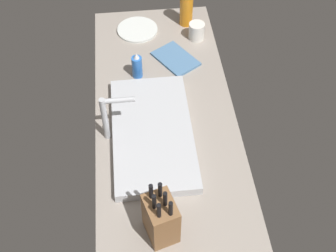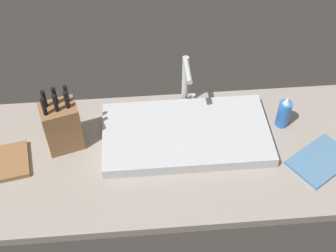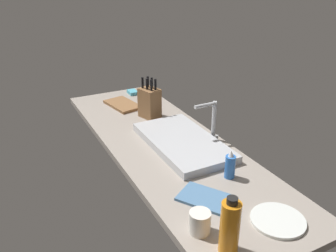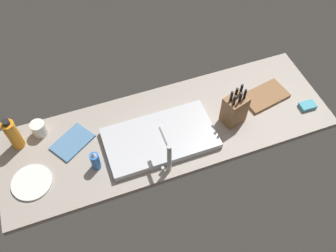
{
  "view_description": "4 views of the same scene",
  "coord_description": "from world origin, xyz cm",
  "px_view_note": "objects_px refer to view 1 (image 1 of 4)",
  "views": [
    {
      "loc": [
        -105.47,
        12.11,
        144.75
      ],
      "look_at": [
        6.34,
        0.08,
        9.22
      ],
      "focal_mm": 46.94,
      "sensor_mm": 36.0,
      "label": 1
    },
    {
      "loc": [
        -9.19,
        -102.57,
        127.48
      ],
      "look_at": [
        -0.03,
        4.73,
        12.21
      ],
      "focal_mm": 48.98,
      "sensor_mm": 36.0,
      "label": 2
    },
    {
      "loc": [
        149.99,
        -76.52,
        91.89
      ],
      "look_at": [
        -1.78,
        2.03,
        12.41
      ],
      "focal_mm": 37.73,
      "sensor_mm": 36.0,
      "label": 3
    },
    {
      "loc": [
        39.81,
        110.3,
        171.94
      ],
      "look_at": [
        0.49,
        2.17,
        8.61
      ],
      "focal_mm": 39.41,
      "sensor_mm": 36.0,
      "label": 4
    }
  ],
  "objects_px": {
    "coffee_mug": "(197,31)",
    "faucet": "(108,115)",
    "knife_block": "(161,218)",
    "dinner_plate": "(137,30)",
    "water_bottle": "(186,7)",
    "sink_basin": "(152,133)",
    "dish_towel": "(176,59)",
    "soap_bottle": "(137,66)"
  },
  "relations": [
    {
      "from": "coffee_mug",
      "to": "faucet",
      "type": "bearing_deg",
      "value": 143.22
    },
    {
      "from": "knife_block",
      "to": "dinner_plate",
      "type": "xyz_separation_m",
      "value": [
        1.12,
        0.01,
        -0.09
      ]
    },
    {
      "from": "faucet",
      "to": "coffee_mug",
      "type": "height_order",
      "value": "faucet"
    },
    {
      "from": "dinner_plate",
      "to": "water_bottle",
      "type": "bearing_deg",
      "value": -82.77
    },
    {
      "from": "dinner_plate",
      "to": "coffee_mug",
      "type": "bearing_deg",
      "value": -107.12
    },
    {
      "from": "sink_basin",
      "to": "dish_towel",
      "type": "relative_size",
      "value": 2.8
    },
    {
      "from": "soap_bottle",
      "to": "knife_block",
      "type": "bearing_deg",
      "value": -177.69
    },
    {
      "from": "dish_towel",
      "to": "coffee_mug",
      "type": "relative_size",
      "value": 2.51
    },
    {
      "from": "dinner_plate",
      "to": "dish_towel",
      "type": "bearing_deg",
      "value": -145.15
    },
    {
      "from": "faucet",
      "to": "knife_block",
      "type": "xyz_separation_m",
      "value": [
        -0.45,
        -0.16,
        -0.04
      ]
    },
    {
      "from": "faucet",
      "to": "dish_towel",
      "type": "bearing_deg",
      "value": -35.97
    },
    {
      "from": "coffee_mug",
      "to": "soap_bottle",
      "type": "bearing_deg",
      "value": 127.92
    },
    {
      "from": "sink_basin",
      "to": "soap_bottle",
      "type": "distance_m",
      "value": 0.37
    },
    {
      "from": "faucet",
      "to": "knife_block",
      "type": "relative_size",
      "value": 0.88
    },
    {
      "from": "sink_basin",
      "to": "knife_block",
      "type": "relative_size",
      "value": 2.36
    },
    {
      "from": "faucet",
      "to": "water_bottle",
      "type": "distance_m",
      "value": 0.81
    },
    {
      "from": "dinner_plate",
      "to": "coffee_mug",
      "type": "distance_m",
      "value": 0.31
    },
    {
      "from": "knife_block",
      "to": "dinner_plate",
      "type": "bearing_deg",
      "value": -15.55
    },
    {
      "from": "water_bottle",
      "to": "knife_block",
      "type": "bearing_deg",
      "value": 168.19
    },
    {
      "from": "faucet",
      "to": "soap_bottle",
      "type": "height_order",
      "value": "faucet"
    },
    {
      "from": "dinner_plate",
      "to": "dish_towel",
      "type": "distance_m",
      "value": 0.29
    },
    {
      "from": "faucet",
      "to": "water_bottle",
      "type": "xyz_separation_m",
      "value": [
        0.71,
        -0.4,
        -0.03
      ]
    },
    {
      "from": "sink_basin",
      "to": "dinner_plate",
      "type": "height_order",
      "value": "sink_basin"
    },
    {
      "from": "water_bottle",
      "to": "dinner_plate",
      "type": "distance_m",
      "value": 0.27
    },
    {
      "from": "faucet",
      "to": "soap_bottle",
      "type": "distance_m",
      "value": 0.38
    },
    {
      "from": "soap_bottle",
      "to": "faucet",
      "type": "bearing_deg",
      "value": 159.57
    },
    {
      "from": "sink_basin",
      "to": "soap_bottle",
      "type": "height_order",
      "value": "soap_bottle"
    },
    {
      "from": "knife_block",
      "to": "soap_bottle",
      "type": "height_order",
      "value": "knife_block"
    },
    {
      "from": "knife_block",
      "to": "coffee_mug",
      "type": "bearing_deg",
      "value": -31.26
    },
    {
      "from": "faucet",
      "to": "dinner_plate",
      "type": "distance_m",
      "value": 0.7
    },
    {
      "from": "dinner_plate",
      "to": "sink_basin",
      "type": "bearing_deg",
      "value": -178.43
    },
    {
      "from": "knife_block",
      "to": "coffee_mug",
      "type": "height_order",
      "value": "knife_block"
    },
    {
      "from": "sink_basin",
      "to": "water_bottle",
      "type": "xyz_separation_m",
      "value": [
        0.72,
        -0.23,
        0.08
      ]
    },
    {
      "from": "water_bottle",
      "to": "dinner_plate",
      "type": "height_order",
      "value": "water_bottle"
    },
    {
      "from": "soap_bottle",
      "to": "dish_towel",
      "type": "height_order",
      "value": "soap_bottle"
    },
    {
      "from": "dish_towel",
      "to": "coffee_mug",
      "type": "bearing_deg",
      "value": -39.01
    },
    {
      "from": "knife_block",
      "to": "soap_bottle",
      "type": "distance_m",
      "value": 0.79
    },
    {
      "from": "water_bottle",
      "to": "soap_bottle",
      "type": "bearing_deg",
      "value": 143.05
    },
    {
      "from": "sink_basin",
      "to": "dinner_plate",
      "type": "distance_m",
      "value": 0.69
    },
    {
      "from": "sink_basin",
      "to": "knife_block",
      "type": "bearing_deg",
      "value": 179.14
    },
    {
      "from": "sink_basin",
      "to": "knife_block",
      "type": "height_order",
      "value": "knife_block"
    },
    {
      "from": "sink_basin",
      "to": "dish_towel",
      "type": "height_order",
      "value": "sink_basin"
    }
  ]
}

